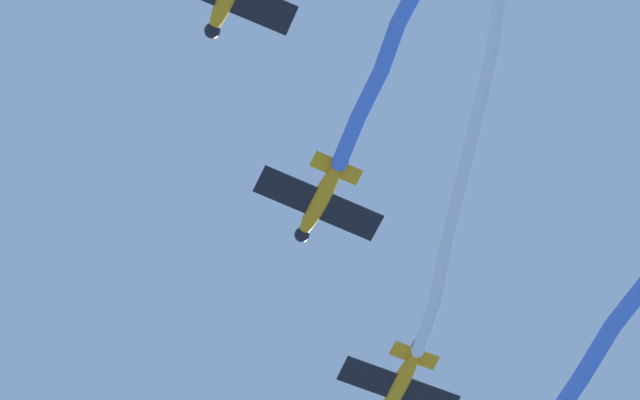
% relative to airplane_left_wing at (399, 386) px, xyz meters
% --- Properties ---
extents(smoke_trail_lead, '(16.00, 17.53, 2.84)m').
position_rel_airplane_left_wing_xyz_m(smoke_trail_lead, '(10.28, -0.19, 0.74)').
color(smoke_trail_lead, '#4C75DB').
extents(airplane_left_wing, '(5.53, 4.67, 1.47)m').
position_rel_airplane_left_wing_xyz_m(airplane_left_wing, '(0.00, 0.00, 0.00)').
color(airplane_left_wing, orange).
extents(smoke_trail_left_wing, '(8.57, 21.16, 4.21)m').
position_rel_airplane_left_wing_xyz_m(smoke_trail_left_wing, '(5.65, -11.71, 2.03)').
color(smoke_trail_left_wing, white).
extents(airplane_right_wing, '(5.43, 4.74, 1.47)m').
position_rel_airplane_left_wing_xyz_m(airplane_right_wing, '(-1.65, -10.09, 0.25)').
color(airplane_right_wing, orange).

